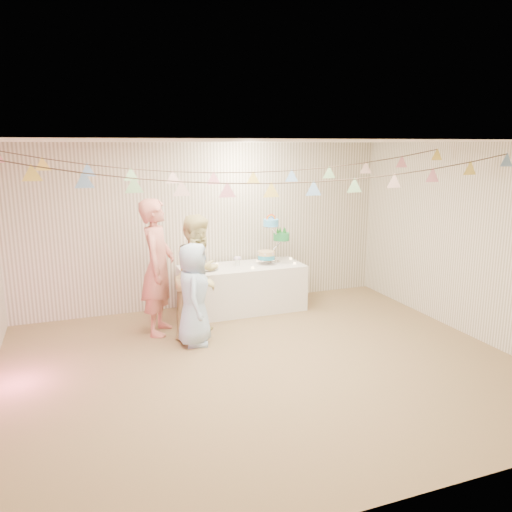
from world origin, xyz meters
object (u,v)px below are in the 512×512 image
object	(u,v)px
table	(242,288)
person_adult_b	(199,276)
person_child	(194,294)
cake_stand	(273,238)
person_adult_a	(158,267)

from	to	relation	value
table	person_adult_b	world-z (taller)	person_adult_b
person_adult_b	person_child	size ratio (longest dim) A/B	1.24
cake_stand	person_adult_b	world-z (taller)	person_adult_b
table	cake_stand	world-z (taller)	cake_stand
table	person_child	bearing A→B (deg)	-133.66
table	cake_stand	distance (m)	0.93
person_adult_a	person_child	bearing A→B (deg)	-125.32
table	person_adult_b	size ratio (longest dim) A/B	1.15
table	person_adult_b	distance (m)	1.27
person_adult_a	person_child	size ratio (longest dim) A/B	1.38
table	person_child	world-z (taller)	person_child
cake_stand	person_child	size ratio (longest dim) A/B	0.54
cake_stand	person_adult_a	size ratio (longest dim) A/B	0.39
person_adult_b	person_child	bearing A→B (deg)	-160.35
cake_stand	person_adult_a	distance (m)	2.01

